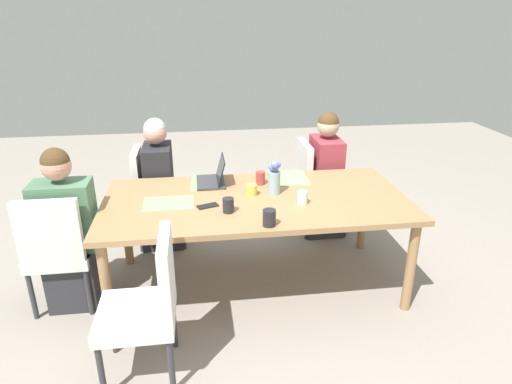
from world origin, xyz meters
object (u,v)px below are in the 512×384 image
at_px(chair_head_left_left_far, 58,247).
at_px(coffee_mug_centre_right, 251,190).
at_px(flower_vase, 274,177).
at_px(chair_far_left_mid, 315,183).
at_px(person_head_left_left_far, 69,238).
at_px(person_far_left_near, 160,191).
at_px(coffee_mug_centre_left, 302,198).
at_px(chair_near_right_near, 148,301).
at_px(coffee_mug_far_left, 269,218).
at_px(coffee_mug_near_left, 228,205).
at_px(dining_table, 256,206).
at_px(person_far_left_mid, 325,182).
at_px(coffee_mug_near_right, 260,178).
at_px(chair_far_left_near, 152,192).
at_px(laptop_far_left_near, 214,178).
at_px(phone_black, 208,206).

height_order(chair_head_left_left_far, coffee_mug_centre_right, chair_head_left_left_far).
xyz_separation_m(flower_vase, coffee_mug_centre_right, (-0.17, -0.01, -0.09)).
distance_m(chair_far_left_mid, coffee_mug_centre_right, 1.12).
relative_size(chair_head_left_left_far, coffee_mug_centre_right, 10.94).
bearing_deg(person_head_left_left_far, person_far_left_near, 53.89).
bearing_deg(chair_head_left_left_far, coffee_mug_centre_left, -1.29).
bearing_deg(chair_near_right_near, coffee_mug_far_left, 26.18).
xyz_separation_m(chair_head_left_left_far, coffee_mug_near_left, (1.20, -0.11, 0.30)).
xyz_separation_m(dining_table, chair_far_left_mid, (0.70, 0.88, -0.18)).
xyz_separation_m(coffee_mug_near_left, coffee_mug_far_left, (0.24, -0.24, 0.00)).
bearing_deg(flower_vase, chair_head_left_left_far, -173.44).
bearing_deg(chair_head_left_left_far, flower_vase, 6.56).
relative_size(person_far_left_mid, coffee_mug_centre_left, 12.76).
height_order(person_far_left_near, coffee_mug_far_left, person_far_left_near).
height_order(coffee_mug_near_left, coffee_mug_far_left, coffee_mug_far_left).
bearing_deg(coffee_mug_near_left, coffee_mug_near_right, 59.40).
relative_size(dining_table, coffee_mug_near_left, 21.98).
relative_size(chair_near_right_near, coffee_mug_far_left, 8.20).
distance_m(chair_head_left_left_far, coffee_mug_near_left, 1.24).
bearing_deg(chair_far_left_near, chair_head_left_left_far, -121.40).
bearing_deg(chair_near_right_near, laptop_far_left_near, 69.73).
xyz_separation_m(dining_table, coffee_mug_centre_left, (0.32, -0.14, 0.11)).
bearing_deg(coffee_mug_near_right, coffee_mug_far_left, -93.98).
height_order(person_far_left_mid, coffee_mug_near_left, person_far_left_mid).
bearing_deg(person_head_left_left_far, chair_near_right_near, -52.16).
relative_size(dining_table, laptop_far_left_near, 7.01).
relative_size(chair_far_left_mid, coffee_mug_centre_right, 10.94).
distance_m(flower_vase, phone_black, 0.56).
distance_m(person_far_left_mid, coffee_mug_far_left, 1.51).
distance_m(coffee_mug_near_left, coffee_mug_centre_right, 0.35).
bearing_deg(coffee_mug_near_left, laptop_far_left_near, 97.37).
xyz_separation_m(dining_table, phone_black, (-0.36, -0.10, 0.07)).
bearing_deg(coffee_mug_centre_left, person_far_left_near, 139.33).
height_order(chair_far_left_near, coffee_mug_centre_right, chair_far_left_near).
bearing_deg(chair_far_left_mid, coffee_mug_centre_right, -131.74).
relative_size(chair_far_left_mid, coffee_mug_near_right, 8.64).
relative_size(person_far_left_near, person_far_left_mid, 1.00).
distance_m(chair_far_left_mid, coffee_mug_far_left, 1.53).
bearing_deg(coffee_mug_near_right, coffee_mug_near_left, -120.60).
bearing_deg(coffee_mug_centre_right, phone_black, -152.85).
height_order(chair_far_left_near, chair_head_left_left_far, same).
height_order(person_far_left_mid, chair_head_left_left_far, person_far_left_mid).
xyz_separation_m(person_head_left_left_far, laptop_far_left_near, (1.06, 0.38, 0.26)).
relative_size(coffee_mug_centre_left, coffee_mug_centre_right, 1.14).
distance_m(chair_far_left_mid, phone_black, 1.47).
relative_size(dining_table, person_far_left_near, 1.88).
xyz_separation_m(person_far_left_near, phone_black, (0.40, -0.89, 0.22)).
bearing_deg(coffee_mug_near_left, coffee_mug_centre_left, 7.79).
bearing_deg(person_head_left_left_far, chair_head_left_left_far, -128.76).
height_order(chair_head_left_left_far, coffee_mug_near_right, chair_head_left_left_far).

